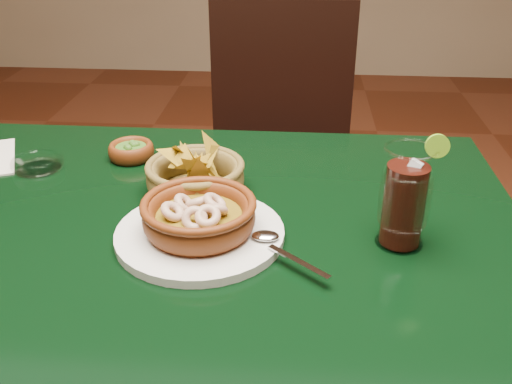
# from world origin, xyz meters

# --- Properties ---
(dining_table) EXTENTS (1.20, 0.80, 0.75)m
(dining_table) POSITION_xyz_m (0.00, 0.00, 0.65)
(dining_table) COLOR black
(dining_table) RESTS_ON ground
(dining_chair) EXTENTS (0.46, 0.46, 0.98)m
(dining_chair) POSITION_xyz_m (0.16, 0.71, 0.54)
(dining_chair) COLOR black
(dining_chair) RESTS_ON ground
(shrimp_plate) EXTENTS (0.34, 0.27, 0.08)m
(shrimp_plate) POSITION_xyz_m (0.05, -0.07, 0.78)
(shrimp_plate) COLOR silver
(shrimp_plate) RESTS_ON dining_table
(chip_basket) EXTENTS (0.21, 0.21, 0.13)m
(chip_basket) POSITION_xyz_m (0.02, 0.08, 0.78)
(chip_basket) COLOR brown
(chip_basket) RESTS_ON dining_table
(guacamole_ramekin) EXTENTS (0.11, 0.11, 0.04)m
(guacamole_ramekin) POSITION_xyz_m (-0.14, 0.22, 0.77)
(guacamole_ramekin) COLOR #53220B
(guacamole_ramekin) RESTS_ON dining_table
(cola_drink) EXTENTS (0.16, 0.16, 0.19)m
(cola_drink) POSITION_xyz_m (0.37, -0.06, 0.83)
(cola_drink) COLOR white
(cola_drink) RESTS_ON dining_table
(glass_ashtray) EXTENTS (0.11, 0.11, 0.03)m
(glass_ashtray) POSITION_xyz_m (-0.32, 0.16, 0.76)
(glass_ashtray) COLOR white
(glass_ashtray) RESTS_ON dining_table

